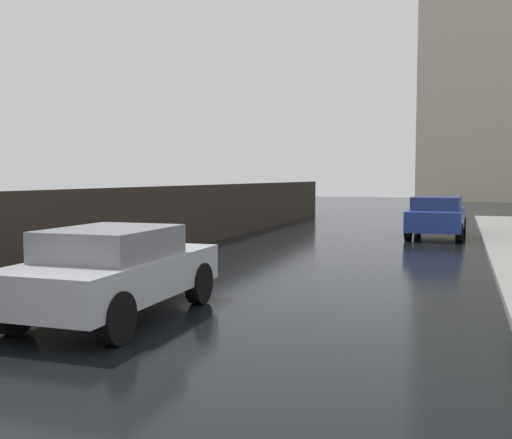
{
  "coord_description": "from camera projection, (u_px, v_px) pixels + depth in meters",
  "views": [
    {
      "loc": [
        3.3,
        -1.6,
        2.09
      ],
      "look_at": [
        0.35,
        6.92,
        1.44
      ],
      "focal_mm": 41.56,
      "sensor_mm": 36.0,
      "label": 1
    }
  ],
  "objects": [
    {
      "name": "car_blue_mid_road",
      "position": [
        437.0,
        216.0,
        20.48
      ],
      "size": [
        1.94,
        4.43,
        1.42
      ],
      "rotation": [
        0.0,
        0.0,
        -0.04
      ],
      "color": "navy",
      "rests_on": "ground"
    },
    {
      "name": "car_silver_near_kerb",
      "position": [
        115.0,
        270.0,
        8.74
      ],
      "size": [
        1.81,
        3.86,
        1.35
      ],
      "rotation": [
        0.0,
        0.0,
        3.15
      ],
      "color": "#B2B5BA",
      "rests_on": "ground"
    }
  ]
}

